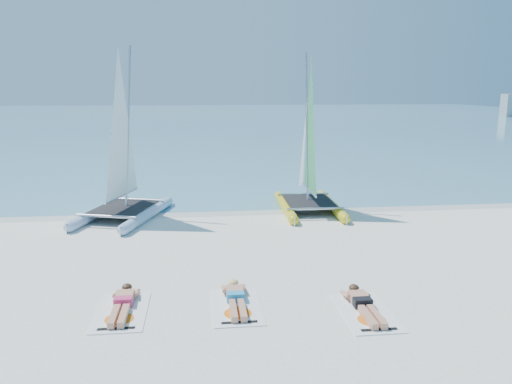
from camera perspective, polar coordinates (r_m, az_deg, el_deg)
ground at (r=13.06m, az=-3.34°, el=-8.07°), size 140.00×140.00×0.00m
sea at (r=75.39m, az=-6.13°, el=8.39°), size 140.00×115.00×0.01m
wet_sand_strip at (r=18.32m, az=-4.34°, el=-2.22°), size 140.00×1.40×0.01m
catamaran_blue at (r=17.71m, az=-15.04°, el=2.92°), size 3.35×4.90×6.10m
catamaran_yellow at (r=18.57m, az=5.90°, el=3.79°), size 2.19×4.67×5.91m
towel_a at (r=10.70m, az=-15.08°, el=-13.06°), size 1.00×1.85×0.02m
sunbather_a at (r=10.82m, az=-14.96°, el=-12.12°), size 0.37×1.73×0.26m
towel_b at (r=10.58m, az=-2.25°, el=-12.92°), size 1.00×1.85×0.02m
sunbather_b at (r=10.71m, az=-2.33°, el=-11.96°), size 0.37×1.73×0.26m
towel_c at (r=10.55m, az=12.45°, el=-13.30°), size 1.00×1.85×0.02m
sunbather_c at (r=10.67m, az=12.14°, el=-12.34°), size 0.37×1.73×0.26m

